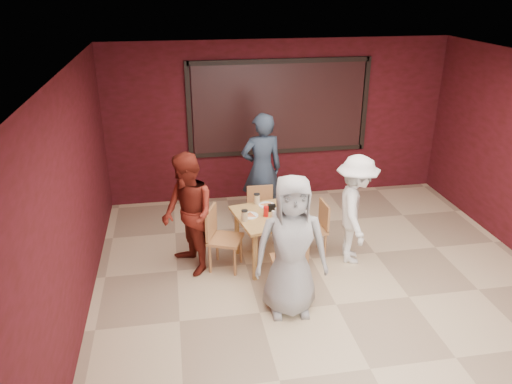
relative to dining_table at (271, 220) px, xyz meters
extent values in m
plane|color=#CDB68E|center=(0.60, -1.17, -0.65)|extent=(7.00, 7.00, 0.00)
cube|color=black|center=(0.60, 2.28, 1.00)|extent=(3.00, 0.02, 1.50)
cube|color=tan|center=(0.00, 0.00, 0.07)|extent=(1.09, 1.09, 0.04)
cylinder|color=tan|center=(-0.44, 0.29, -0.30)|extent=(0.07, 0.07, 0.69)
cylinder|color=tan|center=(0.29, 0.44, -0.30)|extent=(0.07, 0.07, 0.69)
cylinder|color=tan|center=(-0.29, -0.44, -0.30)|extent=(0.07, 0.07, 0.69)
cylinder|color=tan|center=(0.44, -0.29, -0.30)|extent=(0.07, 0.07, 0.69)
cylinder|color=white|center=(0.00, -0.29, 0.09)|extent=(0.23, 0.23, 0.01)
cone|color=#E69B51|center=(0.00, -0.29, 0.11)|extent=(0.22, 0.22, 0.02)
cylinder|color=#FBF2C7|center=(0.13, -0.38, 0.16)|extent=(0.09, 0.09, 0.14)
cylinder|color=black|center=(0.13, -0.38, 0.23)|extent=(0.09, 0.09, 0.01)
cylinder|color=white|center=(0.00, 0.29, 0.09)|extent=(0.23, 0.23, 0.01)
cone|color=#E69B51|center=(0.00, 0.29, 0.11)|extent=(0.22, 0.22, 0.02)
cylinder|color=#FBF2C7|center=(-0.13, 0.38, 0.16)|extent=(0.09, 0.09, 0.14)
cylinder|color=black|center=(-0.13, 0.38, 0.23)|extent=(0.09, 0.09, 0.01)
cylinder|color=white|center=(-0.29, 0.00, 0.09)|extent=(0.23, 0.23, 0.01)
cone|color=#E69B51|center=(-0.29, 0.00, 0.11)|extent=(0.22, 0.22, 0.02)
cylinder|color=#FBF2C7|center=(-0.38, -0.13, 0.16)|extent=(0.09, 0.09, 0.14)
cylinder|color=black|center=(-0.38, -0.13, 0.23)|extent=(0.09, 0.09, 0.01)
cylinder|color=white|center=(0.29, 0.00, 0.09)|extent=(0.23, 0.23, 0.01)
cone|color=#E69B51|center=(0.29, 0.00, 0.11)|extent=(0.22, 0.22, 0.02)
cylinder|color=#FBF2C7|center=(0.38, 0.13, 0.16)|extent=(0.09, 0.09, 0.14)
cylinder|color=black|center=(0.38, 0.13, 0.23)|extent=(0.09, 0.09, 0.01)
cylinder|color=silver|center=(0.08, -0.03, 0.14)|extent=(0.06, 0.06, 0.10)
cylinder|color=silver|center=(0.02, -0.08, 0.13)|extent=(0.05, 0.05, 0.08)
cylinder|color=#B80F0D|center=(-0.08, -0.05, 0.16)|extent=(0.07, 0.07, 0.15)
cube|color=black|center=(0.03, 0.10, 0.14)|extent=(0.11, 0.06, 0.10)
cube|color=#AF6B44|center=(0.08, -0.76, -0.22)|extent=(0.43, 0.43, 0.04)
cylinder|color=#AF6B44|center=(0.25, -0.59, -0.44)|extent=(0.04, 0.04, 0.41)
cylinder|color=#AF6B44|center=(-0.08, -0.58, -0.44)|extent=(0.04, 0.04, 0.41)
cylinder|color=#AF6B44|center=(0.24, -0.93, -0.44)|extent=(0.04, 0.04, 0.41)
cylinder|color=#AF6B44|center=(-0.09, -0.92, -0.44)|extent=(0.04, 0.04, 0.41)
cube|color=#AF6B44|center=(0.07, -0.94, 0.02)|extent=(0.42, 0.05, 0.40)
cube|color=#AF6B44|center=(-0.01, 0.64, -0.24)|extent=(0.40, 0.40, 0.04)
cylinder|color=#AF6B44|center=(-0.17, 0.48, -0.45)|extent=(0.03, 0.03, 0.39)
cylinder|color=#AF6B44|center=(0.15, 0.48, -0.45)|extent=(0.03, 0.03, 0.39)
cylinder|color=#AF6B44|center=(-0.17, 0.80, -0.45)|extent=(0.03, 0.03, 0.39)
cylinder|color=#AF6B44|center=(0.15, 0.80, -0.45)|extent=(0.03, 0.03, 0.39)
cube|color=#AF6B44|center=(-0.01, 0.82, -0.01)|extent=(0.40, 0.03, 0.38)
cube|color=#AF6B44|center=(-0.64, -0.07, -0.21)|extent=(0.56, 0.56, 0.04)
cylinder|color=#AF6B44|center=(-0.54, -0.30, -0.44)|extent=(0.04, 0.04, 0.42)
cylinder|color=#AF6B44|center=(-0.42, 0.03, -0.44)|extent=(0.04, 0.04, 0.42)
cylinder|color=#AF6B44|center=(-0.87, -0.17, -0.44)|extent=(0.04, 0.04, 0.42)
cylinder|color=#AF6B44|center=(-0.74, 0.16, -0.44)|extent=(0.04, 0.04, 0.42)
cube|color=#AF6B44|center=(-0.82, 0.00, 0.04)|extent=(0.19, 0.41, 0.41)
cube|color=#AF6B44|center=(0.63, 0.10, -0.25)|extent=(0.40, 0.40, 0.04)
cylinder|color=#AF6B44|center=(0.46, 0.25, -0.46)|extent=(0.03, 0.03, 0.38)
cylinder|color=#AF6B44|center=(0.48, -0.06, -0.46)|extent=(0.03, 0.03, 0.38)
cylinder|color=#AF6B44|center=(0.78, 0.26, -0.46)|extent=(0.03, 0.03, 0.38)
cylinder|color=#AF6B44|center=(0.79, -0.05, -0.46)|extent=(0.03, 0.03, 0.38)
cube|color=#AF6B44|center=(0.80, 0.11, -0.03)|extent=(0.05, 0.39, 0.37)
imported|color=#9A9A9A|center=(0.01, -1.16, 0.23)|extent=(0.90, 0.62, 1.75)
imported|color=#2A374B|center=(0.10, 1.25, 0.27)|extent=(0.71, 0.51, 1.84)
imported|color=maroon|center=(-1.13, -0.03, 0.19)|extent=(0.89, 0.99, 1.67)
imported|color=white|center=(1.16, -0.15, 0.13)|extent=(0.80, 1.12, 1.56)
camera|label=1|loc=(-1.25, -6.04, 3.07)|focal=35.00mm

